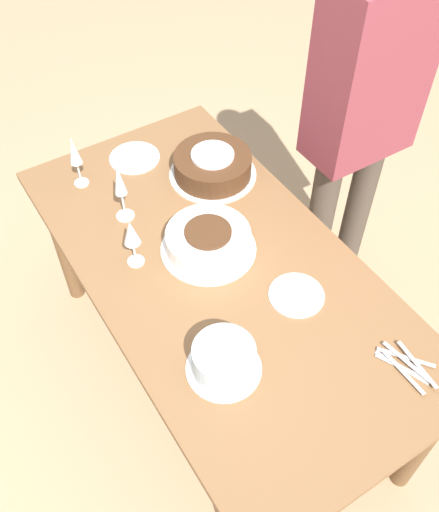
{
  "coord_description": "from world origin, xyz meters",
  "views": [
    {
      "loc": [
        -1.02,
        0.65,
        2.2
      ],
      "look_at": [
        0.0,
        0.0,
        0.78
      ],
      "focal_mm": 40.0,
      "sensor_mm": 36.0,
      "label": 1
    }
  ],
  "objects_px": {
    "wine_glass_far": "(131,234)",
    "person_cutting": "(364,105)",
    "cake_back_decorated": "(224,360)",
    "wine_glass_near": "(120,183)",
    "cake_center_white": "(208,241)",
    "wine_glass_extra": "(74,153)",
    "cake_front_chocolate": "(213,165)"
  },
  "relations": [
    {
      "from": "cake_front_chocolate",
      "to": "cake_center_white",
      "type": "bearing_deg",
      "value": 145.88
    },
    {
      "from": "wine_glass_extra",
      "to": "wine_glass_far",
      "type": "bearing_deg",
      "value": 179.71
    },
    {
      "from": "cake_back_decorated",
      "to": "wine_glass_near",
      "type": "height_order",
      "value": "wine_glass_near"
    },
    {
      "from": "wine_glass_far",
      "to": "wine_glass_extra",
      "type": "distance_m",
      "value": 0.46
    },
    {
      "from": "wine_glass_extra",
      "to": "person_cutting",
      "type": "relative_size",
      "value": 0.13
    },
    {
      "from": "wine_glass_near",
      "to": "wine_glass_extra",
      "type": "bearing_deg",
      "value": 14.3
    },
    {
      "from": "wine_glass_extra",
      "to": "cake_back_decorated",
      "type": "bearing_deg",
      "value": -178.31
    },
    {
      "from": "cake_back_decorated",
      "to": "person_cutting",
      "type": "bearing_deg",
      "value": -61.15
    },
    {
      "from": "cake_front_chocolate",
      "to": "wine_glass_near",
      "type": "relative_size",
      "value": 1.42
    },
    {
      "from": "cake_front_chocolate",
      "to": "wine_glass_extra",
      "type": "bearing_deg",
      "value": 63.3
    },
    {
      "from": "cake_center_white",
      "to": "wine_glass_extra",
      "type": "relative_size",
      "value": 1.52
    },
    {
      "from": "wine_glass_near",
      "to": "wine_glass_far",
      "type": "bearing_deg",
      "value": 162.91
    },
    {
      "from": "cake_front_chocolate",
      "to": "person_cutting",
      "type": "bearing_deg",
      "value": -113.28
    },
    {
      "from": "wine_glass_near",
      "to": "wine_glass_extra",
      "type": "xyz_separation_m",
      "value": [
        0.25,
        0.06,
        -0.01
      ]
    },
    {
      "from": "cake_front_chocolate",
      "to": "person_cutting",
      "type": "xyz_separation_m",
      "value": [
        -0.22,
        -0.51,
        0.21
      ]
    },
    {
      "from": "cake_center_white",
      "to": "wine_glass_far",
      "type": "distance_m",
      "value": 0.27
    },
    {
      "from": "cake_center_white",
      "to": "cake_back_decorated",
      "type": "height_order",
      "value": "cake_back_decorated"
    },
    {
      "from": "cake_front_chocolate",
      "to": "cake_back_decorated",
      "type": "xyz_separation_m",
      "value": [
        -0.73,
        0.42,
        0.0
      ]
    },
    {
      "from": "wine_glass_far",
      "to": "cake_back_decorated",
      "type": "bearing_deg",
      "value": -176.48
    },
    {
      "from": "cake_center_white",
      "to": "cake_back_decorated",
      "type": "bearing_deg",
      "value": 153.83
    },
    {
      "from": "cake_back_decorated",
      "to": "cake_center_white",
      "type": "bearing_deg",
      "value": -26.17
    },
    {
      "from": "cake_center_white",
      "to": "wine_glass_far",
      "type": "height_order",
      "value": "wine_glass_far"
    },
    {
      "from": "cake_front_chocolate",
      "to": "wine_glass_far",
      "type": "distance_m",
      "value": 0.51
    },
    {
      "from": "cake_front_chocolate",
      "to": "wine_glass_near",
      "type": "distance_m",
      "value": 0.4
    },
    {
      "from": "wine_glass_near",
      "to": "cake_center_white",
      "type": "bearing_deg",
      "value": -150.01
    },
    {
      "from": "wine_glass_far",
      "to": "wine_glass_extra",
      "type": "bearing_deg",
      "value": -0.29
    },
    {
      "from": "cake_center_white",
      "to": "cake_back_decorated",
      "type": "relative_size",
      "value": 1.48
    },
    {
      "from": "wine_glass_far",
      "to": "person_cutting",
      "type": "bearing_deg",
      "value": -89.16
    },
    {
      "from": "wine_glass_extra",
      "to": "cake_center_white",
      "type": "bearing_deg",
      "value": -156.72
    },
    {
      "from": "cake_back_decorated",
      "to": "wine_glass_far",
      "type": "xyz_separation_m",
      "value": [
        0.5,
        0.03,
        0.09
      ]
    },
    {
      "from": "cake_back_decorated",
      "to": "person_cutting",
      "type": "xyz_separation_m",
      "value": [
        0.51,
        -0.93,
        0.21
      ]
    },
    {
      "from": "person_cutting",
      "to": "cake_back_decorated",
      "type": "bearing_deg",
      "value": 29.2
    }
  ]
}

